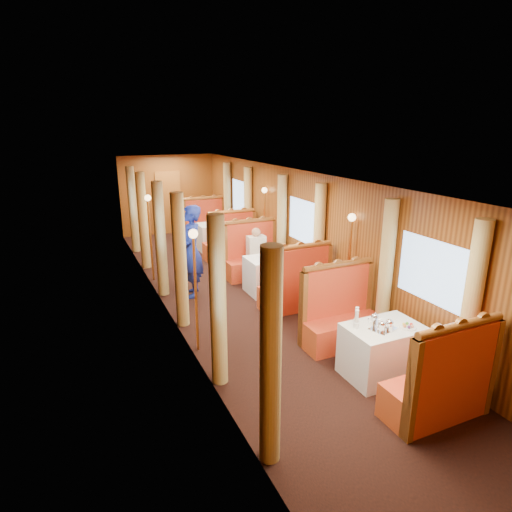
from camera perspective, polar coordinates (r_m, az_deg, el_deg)
floor at (r=8.88m, az=-2.29°, el=-5.41°), size 3.00×12.00×0.01m
ceiling at (r=8.25m, az=-2.50°, el=10.85°), size 3.00×12.00×0.01m
wall_far at (r=14.12m, az=-11.61°, el=8.00°), size 3.00×0.01×2.50m
wall_left at (r=8.06m, az=-12.33°, el=1.26°), size 0.01×12.00×2.50m
wall_right at (r=9.12m, az=6.40°, el=3.38°), size 0.01×12.00×2.50m
doorway_far at (r=14.13m, az=-11.52°, el=6.98°), size 0.80×0.04×2.00m
table_near at (r=6.36m, az=16.50°, el=-12.03°), size 1.05×0.72×0.75m
banquette_near_fwd at (r=5.73m, az=23.31°, el=-15.71°), size 1.30×0.55×1.34m
banquette_near_aft at (r=7.04m, az=11.18°, el=-8.23°), size 1.30×0.55×1.34m
table_mid at (r=9.03m, az=2.10°, el=-2.47°), size 1.05×0.72×0.75m
banquette_mid_fwd at (r=8.17m, az=5.26°, el=-4.30°), size 1.30×0.55×1.34m
banquette_mid_aft at (r=9.88m, az=-0.49°, el=-0.41°), size 1.30×0.55×1.34m
table_far at (r=12.13m, az=-5.23°, el=2.59°), size 1.05×0.72×0.75m
banquette_far_fwd at (r=11.19m, az=-3.53°, el=1.66°), size 1.30×0.55×1.34m
banquette_far_aft at (r=13.05m, az=-6.70°, el=3.81°), size 1.30×0.55×1.34m
tea_tray at (r=6.10m, az=16.53°, el=-9.28°), size 0.40×0.35×0.01m
teapot_left at (r=5.98m, az=16.40°, el=-9.22°), size 0.18×0.16×0.12m
teapot_right at (r=6.04m, az=17.34°, el=-9.01°), size 0.19×0.17×0.13m
teapot_back at (r=6.15m, az=15.48°, el=-8.35°), size 0.20×0.18×0.14m
fruit_plate at (r=6.25m, az=19.60°, el=-8.82°), size 0.23×0.23×0.05m
cup_inboard at (r=6.00m, az=13.24°, el=-8.44°), size 0.08×0.08×0.26m
cup_outboard at (r=6.09m, az=13.26°, el=-8.04°), size 0.08×0.08×0.26m
rose_vase_mid at (r=8.85m, az=2.39°, el=0.88°), size 0.06×0.06×0.36m
rose_vase_far at (r=12.00m, az=-5.11°, el=5.15°), size 0.06×0.06×0.36m
window_left_near at (r=4.81m, az=-3.27°, el=-6.76°), size 0.01×1.20×0.90m
curtain_left_near_a at (r=4.34m, az=1.94°, el=-13.68°), size 0.22×0.22×2.35m
curtain_left_near_b at (r=5.63m, az=-5.10°, el=-6.20°), size 0.22×0.22×2.35m
window_right_near at (r=6.42m, az=22.32°, el=-1.87°), size 0.01×1.20×0.90m
curtain_right_near_a at (r=5.96m, az=26.68°, el=-6.68°), size 0.22×0.22×2.35m
curtain_right_near_b at (r=6.96m, az=16.89°, el=-2.27°), size 0.22×0.22×2.35m
window_left_mid at (r=8.01m, az=-12.32°, el=2.65°), size 0.01×1.20×0.90m
curtain_left_mid_a at (r=7.38m, az=-10.09°, el=-0.69°), size 0.22×0.22×2.35m
curtain_left_mid_b at (r=8.84m, az=-12.63°, el=2.13°), size 0.22×0.22×2.35m
window_right_mid at (r=9.07m, az=6.36°, el=4.60°), size 0.01×1.20×0.90m
curtain_right_mid_a at (r=8.44m, az=8.35°, el=1.65°), size 0.22×0.22×2.35m
curtain_right_mid_b at (r=9.74m, az=3.45°, el=3.89°), size 0.22×0.22×2.35m
window_left_far at (r=11.39m, az=-16.12°, el=6.59°), size 0.01×1.20×0.90m
curtain_left_far_a at (r=10.70m, az=-14.81°, el=4.55°), size 0.22×0.22×2.35m
curtain_left_far_b at (r=12.22m, az=-16.09°, el=5.95°), size 0.22×0.22×2.35m
window_right_far at (r=12.16m, az=-2.07°, el=7.87°), size 0.01×1.20×0.90m
curtain_right_far_a at (r=11.46m, az=-1.06°, el=5.91°), size 0.22×0.22×2.35m
curtain_right_far_b at (r=12.88m, az=-3.81°, el=7.12°), size 0.22×0.22×2.35m
sconce_left_fore at (r=6.41m, az=-8.18°, el=-1.34°), size 0.14×0.14×1.95m
sconce_right_fore at (r=7.63m, az=12.43°, el=1.40°), size 0.14×0.14×1.95m
sconce_left_aft at (r=9.72m, az=-14.03°, el=4.64°), size 0.14×0.14×1.95m
sconce_right_aft at (r=10.56m, az=1.12°, el=6.11°), size 0.14×0.14×1.95m
steward at (r=8.73m, az=-8.60°, el=0.59°), size 0.65×0.80×1.89m
passenger at (r=9.57m, az=0.10°, el=1.00°), size 0.40×0.44×0.76m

